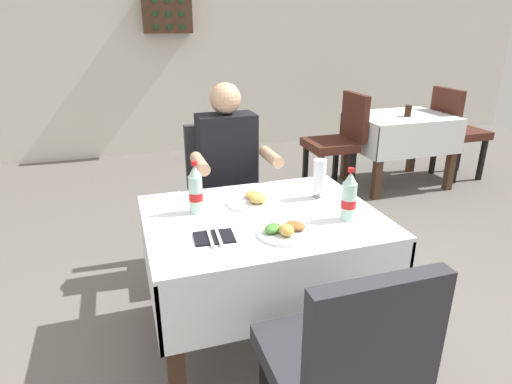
# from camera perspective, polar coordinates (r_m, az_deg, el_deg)

# --- Properties ---
(ground_plane) EXTENTS (11.00, 11.00, 0.00)m
(ground_plane) POSITION_cam_1_polar(r_m,az_deg,el_deg) (2.34, -1.70, -21.48)
(ground_plane) COLOR #66605B
(back_wall) EXTENTS (11.00, 0.12, 2.87)m
(back_wall) POSITION_cam_1_polar(r_m,az_deg,el_deg) (5.69, -13.92, 19.23)
(back_wall) COLOR silver
(back_wall) RESTS_ON ground
(main_dining_table) EXTENTS (1.11, 0.86, 0.73)m
(main_dining_table) POSITION_cam_1_polar(r_m,az_deg,el_deg) (2.15, 0.82, -7.15)
(main_dining_table) COLOR white
(main_dining_table) RESTS_ON ground
(chair_far_diner_seat) EXTENTS (0.44, 0.50, 0.97)m
(chair_far_diner_seat) POSITION_cam_1_polar(r_m,az_deg,el_deg) (2.87, -4.40, 0.23)
(chair_far_diner_seat) COLOR #2D2D33
(chair_far_diner_seat) RESTS_ON ground
(chair_near_camera_side) EXTENTS (0.44, 0.50, 0.97)m
(chair_near_camera_side) POSITION_cam_1_polar(r_m,az_deg,el_deg) (1.54, 11.32, -21.29)
(chair_near_camera_side) COLOR #2D2D33
(chair_near_camera_side) RESTS_ON ground
(seated_diner_far) EXTENTS (0.50, 0.46, 1.26)m
(seated_diner_far) POSITION_cam_1_polar(r_m,az_deg,el_deg) (2.72, -3.53, 2.57)
(seated_diner_far) COLOR #282D42
(seated_diner_far) RESTS_ON ground
(plate_near_camera) EXTENTS (0.25, 0.25, 0.06)m
(plate_near_camera) POSITION_cam_1_polar(r_m,az_deg,el_deg) (1.89, 3.82, -5.10)
(plate_near_camera) COLOR white
(plate_near_camera) RESTS_ON main_dining_table
(plate_far_diner) EXTENTS (0.23, 0.23, 0.06)m
(plate_far_diner) POSITION_cam_1_polar(r_m,az_deg,el_deg) (2.20, -0.49, -1.04)
(plate_far_diner) COLOR white
(plate_far_diner) RESTS_ON main_dining_table
(beer_glass_left) EXTENTS (0.07, 0.07, 0.21)m
(beer_glass_left) POSITION_cam_1_polar(r_m,az_deg,el_deg) (2.26, 8.35, 1.82)
(beer_glass_left) COLOR white
(beer_glass_left) RESTS_ON main_dining_table
(cola_bottle_primary) EXTENTS (0.07, 0.07, 0.26)m
(cola_bottle_primary) POSITION_cam_1_polar(r_m,az_deg,el_deg) (2.08, -7.97, 0.19)
(cola_bottle_primary) COLOR silver
(cola_bottle_primary) RESTS_ON main_dining_table
(cola_bottle_secondary) EXTENTS (0.07, 0.07, 0.25)m
(cola_bottle_secondary) POSITION_cam_1_polar(r_m,az_deg,el_deg) (2.03, 12.15, -0.72)
(cola_bottle_secondary) COLOR silver
(cola_bottle_secondary) RESTS_ON main_dining_table
(napkin_cutlery_set) EXTENTS (0.18, 0.19, 0.01)m
(napkin_cutlery_set) POSITION_cam_1_polar(r_m,az_deg,el_deg) (1.86, -5.54, -5.93)
(napkin_cutlery_set) COLOR black
(napkin_cutlery_set) RESTS_ON main_dining_table
(background_dining_table) EXTENTS (0.96, 0.73, 0.73)m
(background_dining_table) POSITION_cam_1_polar(r_m,az_deg,el_deg) (4.66, 18.40, 7.34)
(background_dining_table) COLOR white
(background_dining_table) RESTS_ON ground
(background_chair_left) EXTENTS (0.50, 0.44, 0.97)m
(background_chair_left) POSITION_cam_1_polar(r_m,az_deg,el_deg) (4.29, 10.85, 7.07)
(background_chair_left) COLOR #4C2319
(background_chair_left) RESTS_ON ground
(background_chair_right) EXTENTS (0.50, 0.44, 0.97)m
(background_chair_right) POSITION_cam_1_polar(r_m,az_deg,el_deg) (5.09, 24.81, 7.70)
(background_chair_right) COLOR #4C2319
(background_chair_right) RESTS_ON ground
(background_table_tumbler) EXTENTS (0.06, 0.06, 0.11)m
(background_table_tumbler) POSITION_cam_1_polar(r_m,az_deg,el_deg) (4.55, 19.41, 10.05)
(background_table_tumbler) COLOR black
(background_table_tumbler) RESTS_ON background_dining_table
(wall_bottle_rack) EXTENTS (0.56, 0.21, 0.42)m
(wall_bottle_rack) POSITION_cam_1_polar(r_m,az_deg,el_deg) (5.54, -11.64, 21.98)
(wall_bottle_rack) COLOR #472D1E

